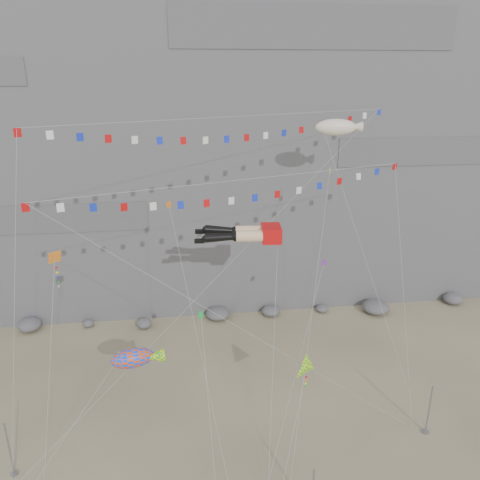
% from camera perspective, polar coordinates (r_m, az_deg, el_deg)
% --- Properties ---
extents(ground, '(120.00, 120.00, 0.00)m').
position_cam_1_polar(ground, '(39.12, -0.47, -21.66)').
color(ground, tan).
rests_on(ground, ground).
extents(cliff, '(80.00, 28.00, 50.00)m').
position_cam_1_polar(cliff, '(61.29, -4.39, 18.81)').
color(cliff, slate).
rests_on(cliff, ground).
extents(talus_boulders, '(60.00, 3.00, 1.20)m').
position_cam_1_polar(talus_boulders, '(52.74, -2.75, -8.96)').
color(talus_boulders, '#5D5D62').
rests_on(talus_boulders, ground).
extents(anchor_pole_left, '(0.12, 0.12, 4.32)m').
position_cam_1_polar(anchor_pole_left, '(37.48, -26.30, -21.92)').
color(anchor_pole_left, gray).
rests_on(anchor_pole_left, ground).
extents(anchor_pole_right, '(0.12, 0.12, 4.26)m').
position_cam_1_polar(anchor_pole_right, '(39.75, 22.05, -18.62)').
color(anchor_pole_right, gray).
rests_on(anchor_pole_right, ground).
extents(legs_kite, '(7.11, 15.53, 19.62)m').
position_cam_1_polar(legs_kite, '(37.93, 0.91, 0.76)').
color(legs_kite, red).
rests_on(legs_kite, ground).
extents(flag_banner_upper, '(30.78, 18.29, 30.35)m').
position_cam_1_polar(flag_banner_upper, '(37.33, -0.44, 14.78)').
color(flag_banner_upper, red).
rests_on(flag_banner_upper, ground).
extents(flag_banner_lower, '(27.69, 10.99, 23.05)m').
position_cam_1_polar(flag_banner_lower, '(34.29, 0.44, 7.32)').
color(flag_banner_lower, red).
rests_on(flag_banner_lower, ground).
extents(harlequin_kite, '(2.11, 6.79, 15.31)m').
position_cam_1_polar(harlequin_kite, '(33.99, -21.66, -2.06)').
color(harlequin_kite, red).
rests_on(harlequin_kite, ground).
extents(fish_windsock, '(9.05, 4.96, 10.56)m').
position_cam_1_polar(fish_windsock, '(34.49, -12.98, -13.88)').
color(fish_windsock, '#E7470B').
rests_on(fish_windsock, ground).
extents(delta_kite, '(4.14, 6.37, 8.97)m').
position_cam_1_polar(delta_kite, '(34.25, 8.11, -15.17)').
color(delta_kite, '#FFF00D').
rests_on(delta_kite, ground).
extents(blimp_windsock, '(6.48, 13.45, 25.11)m').
position_cam_1_polar(blimp_windsock, '(42.12, 11.63, 13.27)').
color(blimp_windsock, beige).
rests_on(blimp_windsock, ground).
extents(small_kite_a, '(4.00, 14.27, 21.05)m').
position_cam_1_polar(small_kite_a, '(38.33, -8.54, 3.72)').
color(small_kite_a, orange).
rests_on(small_kite_a, ground).
extents(small_kite_b, '(7.29, 11.81, 17.29)m').
position_cam_1_polar(small_kite_b, '(38.18, 10.07, -3.22)').
color(small_kite_b, purple).
rests_on(small_kite_b, ground).
extents(small_kite_c, '(1.16, 8.45, 12.18)m').
position_cam_1_polar(small_kite_c, '(34.20, -4.76, -9.38)').
color(small_kite_c, green).
rests_on(small_kite_c, ground).
extents(small_kite_d, '(7.53, 17.32, 25.44)m').
position_cam_1_polar(small_kite_d, '(41.06, 10.83, 7.61)').
color(small_kite_d, yellow).
rests_on(small_kite_d, ground).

